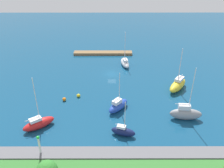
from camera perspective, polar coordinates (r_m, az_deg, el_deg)
water at (r=71.84m, az=-0.01°, el=2.43°), size 160.00×160.00×0.00m
pier_dock at (r=85.83m, az=-2.16°, el=7.41°), size 20.68×2.76×0.88m
breakwater at (r=44.35m, az=0.06°, el=-16.63°), size 56.17×2.86×1.44m
harbor_beacon at (r=44.14m, az=-17.05°, el=-13.37°), size 0.56×0.56×3.73m
sailboat_gray_center_basin at (r=54.79m, az=17.18°, el=-6.70°), size 7.06×2.64×12.48m
sailboat_yellow_off_beacon at (r=65.60m, az=15.44°, el=-0.17°), size 6.92×7.92×11.69m
sailboat_navy_west_end at (r=48.63m, az=2.67°, el=-11.22°), size 5.17×2.98×8.07m
sailboat_red_inner_mooring at (r=52.55m, az=-17.14°, el=-8.97°), size 6.72×5.75×11.75m
sailboat_white_lone_north at (r=76.75m, az=3.09°, el=5.11°), size 3.32×6.82×11.00m
sailboat_blue_near_pier at (r=55.48m, az=1.48°, el=-5.14°), size 5.71×6.29×9.46m
mooring_buoy_yellow at (r=60.99m, az=-8.02°, el=-2.75°), size 0.89×0.89×0.89m
mooring_buoy_orange at (r=60.13m, az=-11.35°, el=-3.58°), size 0.90×0.90×0.90m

